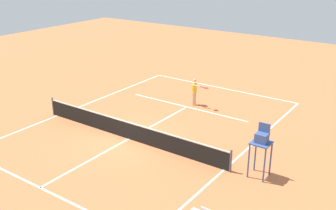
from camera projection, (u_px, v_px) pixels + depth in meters
ground_plane at (129, 139)px, 20.55m from camera, size 60.00×60.00×0.00m
court_lines at (129, 139)px, 20.55m from camera, size 11.11×20.47×0.01m
tennis_net at (128, 130)px, 20.37m from camera, size 11.71×0.10×1.07m
player_serving at (195, 90)px, 24.80m from camera, size 1.27×0.62×1.72m
tennis_ball at (187, 108)px, 24.52m from camera, size 0.07×0.07×0.07m
umpire_chair at (261, 142)px, 16.57m from camera, size 0.80×0.80×2.41m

